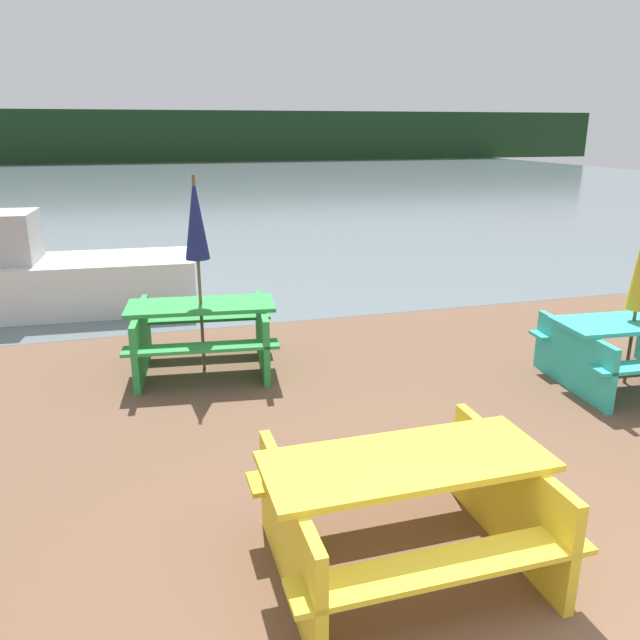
% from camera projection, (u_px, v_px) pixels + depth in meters
% --- Properties ---
extents(water, '(60.00, 50.00, 0.00)m').
position_uv_depth(water, '(173.00, 182.00, 31.96)').
color(water, slate).
rests_on(water, ground_plane).
extents(far_treeline, '(80.00, 1.60, 4.00)m').
position_uv_depth(far_treeline, '(156.00, 136.00, 49.72)').
color(far_treeline, '#193319').
rests_on(far_treeline, water).
extents(picnic_table_yellow, '(1.78, 1.39, 0.78)m').
position_uv_depth(picnic_table_yellow, '(405.00, 503.00, 3.90)').
color(picnic_table_yellow, yellow).
rests_on(picnic_table_yellow, ground_plane).
extents(picnic_table_teal, '(1.74, 1.50, 0.72)m').
position_uv_depth(picnic_table_teal, '(630.00, 346.00, 6.78)').
color(picnic_table_teal, '#33B7A8').
rests_on(picnic_table_teal, ground_plane).
extents(picnic_table_green, '(1.81, 1.56, 0.79)m').
position_uv_depth(picnic_table_green, '(202.00, 330.00, 7.19)').
color(picnic_table_green, green).
rests_on(picnic_table_green, ground_plane).
extents(umbrella_navy, '(0.27, 0.27, 2.23)m').
position_uv_depth(umbrella_navy, '(196.00, 220.00, 6.82)').
color(umbrella_navy, brown).
rests_on(umbrella_navy, ground_plane).
extents(boat, '(4.99, 1.72, 1.53)m').
position_uv_depth(boat, '(14.00, 277.00, 9.34)').
color(boat, silver).
rests_on(boat, water).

